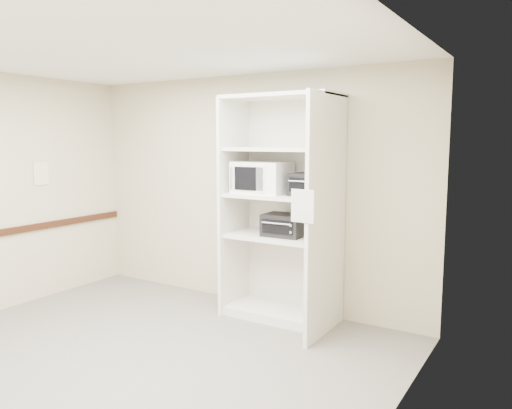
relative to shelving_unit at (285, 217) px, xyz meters
The scene contains 10 objects.
floor 2.15m from the shelving_unit, 111.36° to the right, with size 4.50×4.00×0.01m, color #615C55.
ceiling 2.41m from the shelving_unit, 111.36° to the right, with size 4.50×4.00×0.01m, color white.
wall_back 0.76m from the shelving_unit, 155.96° to the left, with size 4.50×0.02×2.70m, color #C1B396.
wall_right 2.34m from the shelving_unit, 47.07° to the right, with size 0.02×4.00×2.70m, color #C1B396.
shelving_unit is the anchor object (origin of this frame).
microwave 0.49m from the shelving_unit, behind, with size 0.57×0.44×0.34m, color white.
toaster_oven_upper 0.47m from the shelving_unit, ahead, with size 0.41×0.31×0.24m, color black.
toaster_oven_lower 0.09m from the shelving_unit, 119.37° to the right, with size 0.43×0.32×0.24m, color black.
paper_sign 0.84m from the shelving_unit, 50.66° to the right, with size 0.23×0.01×0.30m, color white.
wall_poster 3.06m from the shelving_unit, 163.26° to the right, with size 0.01×0.20×0.28m, color silver.
Camera 1 is at (3.17, -2.96, 1.94)m, focal length 35.00 mm.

